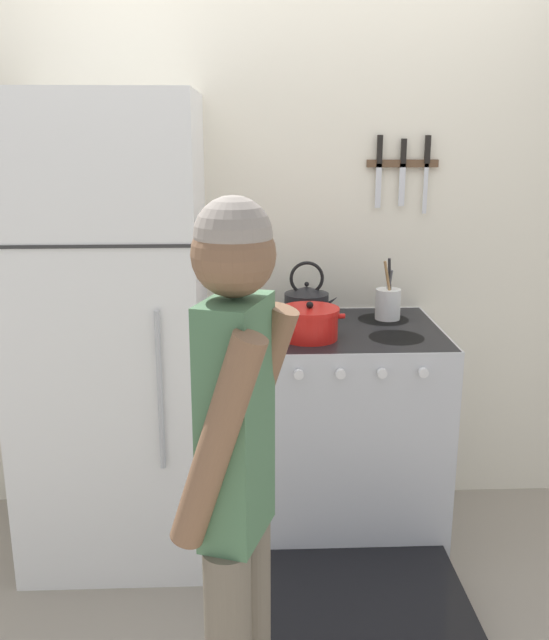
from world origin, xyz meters
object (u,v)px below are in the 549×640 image
refrigerator (113,333)px  tea_kettle (307,302)px  person (237,486)px  stove_range (346,438)px  dutch_oven_pot (310,323)px  utensil_jar (388,303)px

refrigerator → tea_kettle: refrigerator is taller
person → tea_kettle: bearing=7.9°
stove_range → tea_kettle: bearing=132.1°
refrigerator → dutch_oven_pot: size_ratio=6.78×
stove_range → refrigerator: bearing=178.6°
stove_range → tea_kettle: tea_kettle is taller
refrigerator → stove_range: refrigerator is taller
stove_range → utensil_jar: bearing=43.6°
dutch_oven_pot → utensil_jar: bearing=37.7°
refrigerator → stove_range: 1.06m
utensil_jar → person: 1.54m
dutch_oven_pot → stove_range: bearing=29.7°
refrigerator → person: (0.51, -1.24, -0.02)m
refrigerator → person: 1.34m
dutch_oven_pot → tea_kettle: (0.01, 0.27, 0.02)m
refrigerator → tea_kettle: 0.81m
refrigerator → tea_kettle: bearing=10.8°
tea_kettle → dutch_oven_pot: bearing=-92.8°
stove_range → dutch_oven_pot: dutch_oven_pot is taller
tea_kettle → person: person is taller
refrigerator → dutch_oven_pot: bearing=-8.9°
refrigerator → stove_range: bearing=-1.4°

